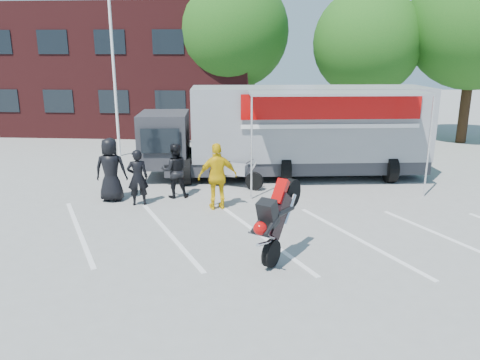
# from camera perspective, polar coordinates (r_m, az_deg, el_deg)

# --- Properties ---
(ground) EXTENTS (100.00, 100.00, 0.00)m
(ground) POSITION_cam_1_polar(r_m,az_deg,el_deg) (11.07, 1.48, -8.80)
(ground) COLOR gray
(ground) RESTS_ON ground
(parking_bay_lines) EXTENTS (18.09, 13.33, 0.01)m
(parking_bay_lines) POSITION_cam_1_polar(r_m,az_deg,el_deg) (11.98, 1.74, -6.81)
(parking_bay_lines) COLOR white
(parking_bay_lines) RESTS_ON ground
(office_building) EXTENTS (18.00, 8.00, 7.00)m
(office_building) POSITION_cam_1_polar(r_m,az_deg,el_deg) (30.00, -16.44, 12.82)
(office_building) COLOR #461617
(office_building) RESTS_ON ground
(flagpole) EXTENTS (1.61, 0.12, 8.00)m
(flagpole) POSITION_cam_1_polar(r_m,az_deg,el_deg) (21.19, -14.70, 16.33)
(flagpole) COLOR white
(flagpole) RESTS_ON ground
(tree_left) EXTENTS (6.12, 6.12, 8.64)m
(tree_left) POSITION_cam_1_polar(r_m,az_deg,el_deg) (26.22, -1.06, 17.65)
(tree_left) COLOR #382314
(tree_left) RESTS_ON ground
(tree_mid) EXTENTS (5.44, 5.44, 7.68)m
(tree_mid) POSITION_cam_1_polar(r_m,az_deg,el_deg) (25.49, 15.22, 15.81)
(tree_mid) COLOR #382314
(tree_mid) RESTS_ON ground
(tree_right) EXTENTS (6.46, 6.46, 9.12)m
(tree_right) POSITION_cam_1_polar(r_m,az_deg,el_deg) (26.39, 26.78, 16.75)
(tree_right) COLOR #382314
(tree_right) RESTS_ON ground
(transporter_truck) EXTENTS (10.92, 6.23, 3.31)m
(transporter_truck) POSITION_cam_1_polar(r_m,az_deg,el_deg) (17.75, 6.58, 0.50)
(transporter_truck) COLOR gray
(transporter_truck) RESTS_ON ground
(parked_motorcycle) EXTENTS (2.22, 1.33, 1.10)m
(parked_motorcycle) POSITION_cam_1_polar(r_m,az_deg,el_deg) (16.12, -0.64, -0.94)
(parked_motorcycle) COLOR #B9B8BE
(parked_motorcycle) RESTS_ON ground
(stunt_bike_rider) EXTENTS (1.54, 1.91, 2.04)m
(stunt_bike_rider) POSITION_cam_1_polar(r_m,az_deg,el_deg) (10.90, 5.55, -9.26)
(stunt_bike_rider) COLOR black
(stunt_bike_rider) RESTS_ON ground
(spectator_leather_a) EXTENTS (1.04, 0.73, 2.00)m
(spectator_leather_a) POSITION_cam_1_polar(r_m,az_deg,el_deg) (15.03, -15.48, 1.22)
(spectator_leather_a) COLOR black
(spectator_leather_a) RESTS_ON ground
(spectator_leather_b) EXTENTS (0.72, 0.58, 1.72)m
(spectator_leather_b) POSITION_cam_1_polar(r_m,az_deg,el_deg) (14.45, -12.37, 0.30)
(spectator_leather_b) COLOR black
(spectator_leather_b) RESTS_ON ground
(spectator_leather_c) EXTENTS (0.99, 0.86, 1.76)m
(spectator_leather_c) POSITION_cam_1_polar(r_m,az_deg,el_deg) (15.00, -7.95, 1.14)
(spectator_leather_c) COLOR black
(spectator_leather_c) RESTS_ON ground
(spectator_hivis) EXTENTS (1.25, 0.81, 1.98)m
(spectator_hivis) POSITION_cam_1_polar(r_m,az_deg,el_deg) (13.74, -2.74, 0.43)
(spectator_hivis) COLOR yellow
(spectator_hivis) RESTS_ON ground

